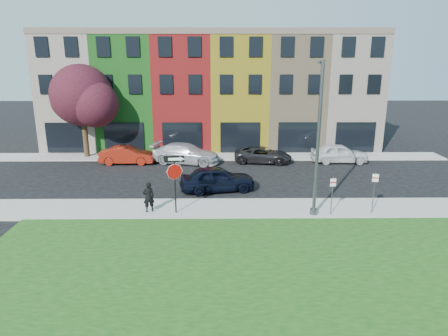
{
  "coord_description": "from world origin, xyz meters",
  "views": [
    {
      "loc": [
        -1.72,
        -17.77,
        8.23
      ],
      "look_at": [
        -1.51,
        4.0,
        2.13
      ],
      "focal_mm": 32.0,
      "sensor_mm": 36.0,
      "label": 1
    }
  ],
  "objects_px": {
    "sedan_near": "(217,179)",
    "street_lamp": "(318,139)",
    "man": "(149,197)",
    "stop_sign": "(175,173)"
  },
  "relations": [
    {
      "from": "stop_sign",
      "to": "street_lamp",
      "type": "relative_size",
      "value": 0.4
    },
    {
      "from": "stop_sign",
      "to": "man",
      "type": "xyz_separation_m",
      "value": [
        -1.46,
        0.17,
        -1.41
      ]
    },
    {
      "from": "sedan_near",
      "to": "street_lamp",
      "type": "height_order",
      "value": "street_lamp"
    },
    {
      "from": "man",
      "to": "stop_sign",
      "type": "bearing_deg",
      "value": 153.22
    },
    {
      "from": "sedan_near",
      "to": "street_lamp",
      "type": "xyz_separation_m",
      "value": [
        5.2,
        -4.03,
        3.34
      ]
    },
    {
      "from": "sedan_near",
      "to": "street_lamp",
      "type": "relative_size",
      "value": 0.62
    },
    {
      "from": "man",
      "to": "sedan_near",
      "type": "relative_size",
      "value": 0.34
    },
    {
      "from": "street_lamp",
      "to": "stop_sign",
      "type": "bearing_deg",
      "value": -170.24
    },
    {
      "from": "man",
      "to": "sedan_near",
      "type": "height_order",
      "value": "man"
    },
    {
      "from": "stop_sign",
      "to": "man",
      "type": "height_order",
      "value": "stop_sign"
    }
  ]
}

